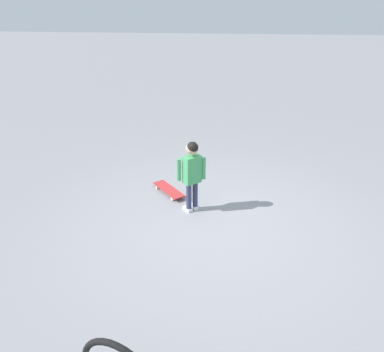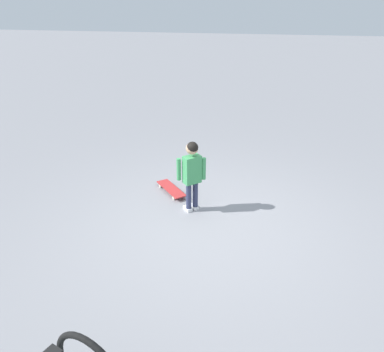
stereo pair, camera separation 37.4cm
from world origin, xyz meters
name	(u,v)px [view 2 (the right image)]	position (x,y,z in m)	size (l,w,h in m)	color
ground_plane	(212,229)	(0.00, 0.00, 0.00)	(50.00, 50.00, 0.00)	gray
child_person	(192,169)	(-0.34, 0.44, 0.66)	(0.40, 0.27, 1.06)	#2D3351
skateboard	(171,189)	(-0.76, 0.92, 0.06)	(0.57, 0.63, 0.07)	#B22D2D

